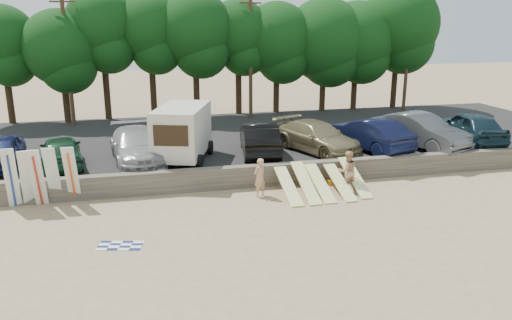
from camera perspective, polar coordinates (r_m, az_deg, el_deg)
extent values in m
plane|color=tan|center=(20.56, 3.66, -5.46)|extent=(120.00, 120.00, 0.00)
cube|color=#6B6356|center=(23.12, 1.55, -1.69)|extent=(44.00, 0.50, 1.00)
cube|color=#282828|center=(30.21, -2.04, 2.20)|extent=(44.00, 14.50, 0.70)
cylinder|color=#382616|center=(37.24, -26.37, 6.60)|extent=(0.44, 0.44, 3.68)
sphere|color=#144915|center=(36.94, -27.06, 12.10)|extent=(4.59, 4.59, 4.59)
cylinder|color=#382616|center=(36.15, -20.91, 6.71)|extent=(0.44, 0.44, 3.36)
sphere|color=#144915|center=(35.84, -21.43, 11.88)|extent=(5.01, 5.01, 5.01)
cylinder|color=#382616|center=(36.28, -16.72, 7.91)|extent=(0.44, 0.44, 4.36)
sphere|color=#144915|center=(36.00, -17.27, 14.63)|extent=(4.81, 4.81, 4.81)
cylinder|color=#382616|center=(36.24, -11.69, 8.12)|extent=(0.44, 0.44, 4.21)
sphere|color=#144915|center=(35.94, -12.06, 14.63)|extent=(4.74, 4.74, 4.74)
cylinder|color=#382616|center=(35.97, -6.83, 8.21)|extent=(0.44, 0.44, 4.13)
sphere|color=#144915|center=(35.67, -7.04, 14.64)|extent=(5.27, 5.27, 5.27)
cylinder|color=#382616|center=(36.92, -2.00, 8.37)|extent=(0.44, 0.44, 3.96)
sphere|color=#144915|center=(36.62, -2.06, 14.39)|extent=(4.63, 4.63, 4.63)
cylinder|color=#382616|center=(37.54, 2.33, 8.23)|extent=(0.44, 0.44, 3.63)
sphere|color=#144915|center=(37.24, 2.39, 13.65)|extent=(5.33, 5.33, 5.33)
cylinder|color=#382616|center=(38.68, 7.61, 8.29)|extent=(0.44, 0.44, 3.57)
sphere|color=#144915|center=(38.39, 7.81, 13.46)|extent=(6.12, 6.12, 6.12)
cylinder|color=#382616|center=(39.71, 11.15, 8.33)|extent=(0.44, 0.44, 3.58)
sphere|color=#144915|center=(39.43, 11.43, 13.37)|extent=(5.68, 5.68, 5.68)
cylinder|color=#382616|center=(41.16, 15.54, 8.83)|extent=(0.44, 0.44, 4.31)
sphere|color=#144915|center=(40.91, 15.98, 14.69)|extent=(6.10, 6.10, 6.10)
cylinder|color=#473321|center=(34.68, -20.76, 11.09)|extent=(0.26, 0.26, 9.00)
cube|color=#473321|center=(34.62, -21.31, 16.52)|extent=(1.50, 0.10, 0.10)
cylinder|color=#473321|center=(35.23, -0.62, 12.14)|extent=(0.26, 0.26, 9.00)
cube|color=#473321|center=(35.18, -0.64, 17.51)|extent=(1.50, 0.10, 0.10)
cylinder|color=#473321|center=(39.60, 16.97, 11.88)|extent=(0.26, 0.26, 9.00)
cube|color=#473321|center=(39.55, 17.37, 16.64)|extent=(1.50, 0.10, 0.10)
cube|color=beige|center=(24.61, -8.44, 3.39)|extent=(3.34, 4.67, 2.32)
cube|color=black|center=(22.55, -9.72, 2.75)|extent=(1.51, 0.54, 0.95)
cylinder|color=black|center=(23.90, -11.67, -0.06)|extent=(0.42, 0.73, 0.70)
cylinder|color=black|center=(23.36, -6.46, -0.20)|extent=(0.42, 0.73, 0.70)
cylinder|color=black|center=(26.45, -9.98, 1.56)|extent=(0.42, 0.73, 0.70)
cylinder|color=black|center=(25.95, -5.25, 1.46)|extent=(0.42, 0.73, 0.70)
imported|color=#161D4E|center=(26.25, -27.05, 0.78)|extent=(1.90, 4.33, 1.45)
imported|color=#143923|center=(25.14, -21.37, 0.93)|extent=(2.49, 4.73, 1.54)
imported|color=#A09FA5|center=(24.97, -13.47, 1.60)|extent=(2.93, 5.79, 1.61)
imported|color=black|center=(25.69, 0.36, 2.49)|extent=(2.45, 5.25, 1.67)
imported|color=#7B704E|center=(26.38, 7.00, 2.61)|extent=(4.10, 5.82, 1.56)
imported|color=black|center=(27.29, 12.84, 2.93)|extent=(3.18, 5.47, 1.70)
imported|color=#4B4E50|center=(28.57, 18.23, 3.20)|extent=(3.76, 5.82, 1.81)
imported|color=#122731|center=(30.60, 23.22, 3.48)|extent=(2.62, 5.41, 1.78)
cube|color=silver|center=(22.38, -26.19, -1.86)|extent=(0.56, 0.61, 2.56)
cube|color=silver|center=(22.18, -24.70, -1.92)|extent=(0.63, 0.93, 2.49)
cube|color=silver|center=(22.03, -23.71, -1.89)|extent=(0.52, 0.79, 2.51)
cube|color=silver|center=(22.13, -22.21, -1.65)|extent=(0.54, 0.80, 2.51)
cube|color=silver|center=(21.96, -20.33, -1.58)|extent=(0.56, 0.81, 2.52)
cube|color=#E8E592|center=(21.73, 3.69, -2.92)|extent=(0.56, 2.88, 0.96)
cube|color=#E8E592|center=(21.91, 5.70, -2.58)|extent=(0.56, 2.83, 1.13)
cube|color=#E8E592|center=(22.20, 7.27, -2.56)|extent=(0.56, 2.87, 1.00)
cube|color=#E8E592|center=(22.53, 9.49, -2.45)|extent=(0.56, 2.89, 0.94)
cube|color=#E8E592|center=(22.97, 11.22, -1.93)|extent=(0.56, 2.83, 1.14)
imported|color=tan|center=(21.56, 0.41, -2.00)|extent=(0.74, 0.66, 1.71)
imported|color=tan|center=(22.61, 10.40, -1.24)|extent=(0.91, 0.71, 1.84)
cube|color=#258931|center=(22.78, 5.94, -2.94)|extent=(0.39, 0.31, 0.32)
cube|color=orange|center=(23.53, 8.51, -2.54)|extent=(0.34, 0.30, 0.22)
plane|color=white|center=(17.85, -15.27, -9.42)|extent=(1.81, 1.81, 0.00)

